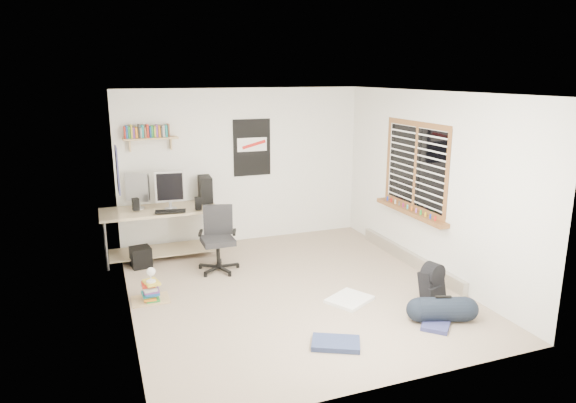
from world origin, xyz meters
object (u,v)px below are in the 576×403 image
object	(u,v)px
backpack	(432,286)
book_stack	(150,289)
duffel_bag	(442,309)
office_chair	(218,237)
desk	(161,234)

from	to	relation	value
backpack	book_stack	world-z (taller)	backpack
book_stack	duffel_bag	bearing A→B (deg)	-29.55
office_chair	duffel_bag	bearing A→B (deg)	-33.20
backpack	duffel_bag	world-z (taller)	duffel_bag
book_stack	office_chair	bearing A→B (deg)	33.74
duffel_bag	book_stack	bearing A→B (deg)	168.98
desk	office_chair	distance (m)	1.10
duffel_bag	desk	bearing A→B (deg)	148.16
desk	office_chair	size ratio (longest dim) A/B	1.85
backpack	duffel_bag	bearing A→B (deg)	-129.31
office_chair	backpack	size ratio (longest dim) A/B	2.40
office_chair	backpack	distance (m)	2.94
desk	backpack	xyz separation A→B (m)	(2.89, -2.77, -0.16)
office_chair	book_stack	size ratio (longest dim) A/B	2.15
desk	office_chair	xyz separation A→B (m)	(0.68, -0.86, 0.12)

